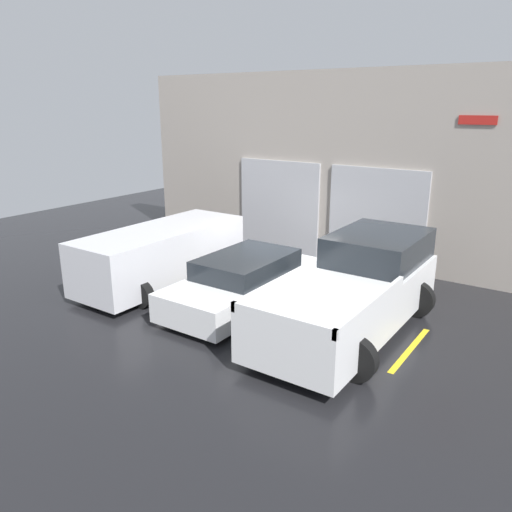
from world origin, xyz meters
TOP-DOWN VIEW (x-y plane):
  - ground_plane at (0.00, 0.00)m, footprint 28.00×28.00m
  - shophouse_building at (-0.01, 3.29)m, footprint 14.00×0.68m
  - pickup_truck at (2.69, -1.20)m, footprint 2.60×5.42m
  - sedan_white at (0.00, -1.47)m, footprint 2.22×4.39m
  - sedan_side at (-2.69, -1.49)m, footprint 2.22×4.83m
  - parking_stripe_far_left at (-4.03, -1.50)m, footprint 0.12×2.20m
  - parking_stripe_left at (-1.34, -1.50)m, footprint 0.12×2.20m
  - parking_stripe_centre at (1.34, -1.50)m, footprint 0.12×2.20m
  - parking_stripe_right at (4.03, -1.50)m, footprint 0.12×2.20m

SIDE VIEW (x-z plane):
  - ground_plane at x=0.00m, z-range 0.00..0.00m
  - parking_stripe_far_left at x=-4.03m, z-range 0.00..0.01m
  - parking_stripe_left at x=-1.34m, z-range 0.00..0.01m
  - parking_stripe_centre at x=1.34m, z-range 0.00..0.01m
  - parking_stripe_right at x=4.03m, z-range 0.00..0.01m
  - sedan_white at x=0.00m, z-range -0.03..1.19m
  - sedan_side at x=-2.69m, z-range 0.07..1.58m
  - pickup_truck at x=2.69m, z-range -0.06..1.80m
  - shophouse_building at x=-0.01m, z-range -0.04..5.54m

